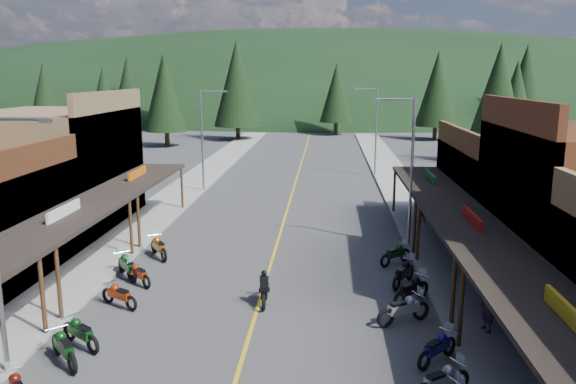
% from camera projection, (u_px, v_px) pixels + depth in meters
% --- Properties ---
extents(ground, '(220.00, 220.00, 0.00)m').
position_uv_depth(ground, '(259.00, 304.00, 22.77)').
color(ground, '#38383A').
rests_on(ground, ground).
extents(centerline, '(0.15, 90.00, 0.01)m').
position_uv_depth(centerline, '(291.00, 198.00, 42.30)').
color(centerline, gold).
rests_on(centerline, ground).
extents(sidewalk_west, '(3.40, 94.00, 0.15)m').
position_uv_depth(sidewalk_west, '(177.00, 195.00, 42.88)').
color(sidewalk_west, gray).
rests_on(sidewalk_west, ground).
extents(sidewalk_east, '(3.40, 94.00, 0.15)m').
position_uv_depth(sidewalk_east, '(407.00, 199.00, 41.69)').
color(sidewalk_east, gray).
rests_on(sidewalk_east, ground).
extents(shop_west_3, '(10.90, 10.20, 8.20)m').
position_uv_depth(shop_west_3, '(55.00, 169.00, 34.03)').
color(shop_west_3, brown).
rests_on(shop_west_3, ground).
extents(shop_east_3, '(10.90, 10.20, 6.20)m').
position_uv_depth(shop_east_3, '(519.00, 191.00, 32.35)').
color(shop_east_3, '#4C2D16').
rests_on(shop_east_3, ground).
extents(streetlight_1, '(2.16, 0.18, 8.00)m').
position_uv_depth(streetlight_1, '(204.00, 136.00, 43.82)').
color(streetlight_1, gray).
rests_on(streetlight_1, ground).
extents(streetlight_2, '(2.16, 0.18, 8.00)m').
position_uv_depth(streetlight_2, '(409.00, 166.00, 29.20)').
color(streetlight_2, gray).
rests_on(streetlight_2, ground).
extents(streetlight_3, '(2.16, 0.18, 8.00)m').
position_uv_depth(streetlight_3, '(375.00, 127.00, 50.68)').
color(streetlight_3, gray).
rests_on(streetlight_3, ground).
extents(ridge_hill, '(310.00, 140.00, 60.00)m').
position_uv_depth(ridge_hill, '(318.00, 109.00, 154.59)').
color(ridge_hill, black).
rests_on(ridge_hill, ground).
extents(pine_0, '(5.04, 5.04, 11.00)m').
position_uv_depth(pine_0, '(45.00, 93.00, 84.71)').
color(pine_0, black).
rests_on(pine_0, ground).
extents(pine_1, '(5.88, 5.88, 12.50)m').
position_uv_depth(pine_1, '(164.00, 87.00, 91.28)').
color(pine_1, black).
rests_on(pine_1, ground).
extents(pine_2, '(6.72, 6.72, 14.00)m').
position_uv_depth(pine_2, '(237.00, 83.00, 78.45)').
color(pine_2, black).
rests_on(pine_2, ground).
extents(pine_3, '(5.04, 5.04, 11.00)m').
position_uv_depth(pine_3, '(336.00, 92.00, 85.62)').
color(pine_3, black).
rests_on(pine_3, ground).
extents(pine_4, '(5.88, 5.88, 12.50)m').
position_uv_depth(pine_4, '(437.00, 88.00, 78.65)').
color(pine_4, black).
rests_on(pine_4, ground).
extents(pine_5, '(6.72, 6.72, 14.00)m').
position_uv_depth(pine_5, '(525.00, 82.00, 89.13)').
color(pine_5, black).
rests_on(pine_5, ground).
extents(pine_7, '(5.88, 5.88, 12.50)m').
position_uv_depth(pine_7, '(129.00, 86.00, 97.68)').
color(pine_7, black).
rests_on(pine_7, ground).
extents(pine_8, '(4.48, 4.48, 10.00)m').
position_uv_depth(pine_8, '(105.00, 104.00, 62.11)').
color(pine_8, black).
rests_on(pine_8, ground).
extents(pine_9, '(4.93, 4.93, 10.80)m').
position_uv_depth(pine_9, '(515.00, 99.00, 63.77)').
color(pine_9, black).
rests_on(pine_9, ground).
extents(pine_10, '(5.38, 5.38, 11.60)m').
position_uv_depth(pine_10, '(165.00, 93.00, 71.43)').
color(pine_10, black).
rests_on(pine_10, ground).
extents(pine_11, '(5.82, 5.82, 12.40)m').
position_uv_depth(pine_11, '(498.00, 94.00, 57.04)').
color(pine_11, black).
rests_on(pine_11, ground).
extents(bike_west_5, '(2.02, 2.10, 1.25)m').
position_uv_depth(bike_west_5, '(64.00, 346.00, 17.89)').
color(bike_west_5, '#0B3B12').
rests_on(bike_west_5, ground).
extents(bike_west_6, '(2.11, 1.81, 1.20)m').
position_uv_depth(bike_west_6, '(80.00, 331.00, 19.00)').
color(bike_west_6, '#0C3E12').
rests_on(bike_west_6, ground).
extents(bike_west_7, '(2.03, 1.55, 1.12)m').
position_uv_depth(bike_west_7, '(119.00, 294.00, 22.33)').
color(bike_west_7, '#9F2E0B').
rests_on(bike_west_7, ground).
extents(bike_west_8, '(1.87, 1.79, 1.11)m').
position_uv_depth(bike_west_8, '(138.00, 273.00, 24.75)').
color(bike_west_8, '#A32B0B').
rests_on(bike_west_8, ground).
extents(bike_west_9, '(1.97, 2.25, 1.29)m').
position_uv_depth(bike_west_9, '(127.00, 264.00, 25.55)').
color(bike_west_9, '#0E4815').
rests_on(bike_west_9, ground).
extents(bike_west_10, '(1.87, 2.24, 1.27)m').
position_uv_depth(bike_west_10, '(159.00, 246.00, 28.38)').
color(bike_west_10, '#9E5D0B').
rests_on(bike_west_10, ground).
extents(bike_east_5, '(2.09, 1.68, 1.17)m').
position_uv_depth(bike_east_5, '(442.00, 379.00, 16.02)').
color(bike_east_5, '#9E9EA3').
rests_on(bike_east_5, ground).
extents(bike_east_6, '(1.87, 1.90, 1.14)m').
position_uv_depth(bike_east_6, '(437.00, 346.00, 17.99)').
color(bike_east_6, navy).
rests_on(bike_east_6, ground).
extents(bike_east_7, '(2.32, 1.72, 1.28)m').
position_uv_depth(bike_east_7, '(404.00, 308.00, 20.83)').
color(bike_east_7, '#949599').
rests_on(bike_east_7, ground).
extents(bike_east_8, '(2.06, 2.11, 1.26)m').
position_uv_depth(bike_east_8, '(412.00, 288.00, 22.73)').
color(bike_east_8, black).
rests_on(bike_east_8, ground).
extents(bike_east_9, '(1.69, 2.25, 1.24)m').
position_uv_depth(bike_east_9, '(404.00, 272.00, 24.65)').
color(bike_east_9, black).
rests_on(bike_east_9, ground).
extents(bike_east_10, '(1.95, 1.86, 1.16)m').
position_uv_depth(bike_east_10, '(396.00, 253.00, 27.40)').
color(bike_east_10, '#0A361A').
rests_on(bike_east_10, ground).
extents(rider_on_bike, '(0.76, 2.00, 1.50)m').
position_uv_depth(rider_on_bike, '(265.00, 290.00, 22.67)').
color(rider_on_bike, black).
rests_on(rider_on_bike, ground).
extents(pedestrian_east_a, '(0.63, 0.79, 1.88)m').
position_uv_depth(pedestrian_east_a, '(488.00, 306.00, 19.86)').
color(pedestrian_east_a, '#2B2131').
rests_on(pedestrian_east_a, sidewalk_east).
extents(pedestrian_east_b, '(1.03, 0.92, 1.83)m').
position_uv_depth(pedestrian_east_b, '(420.00, 208.00, 34.60)').
color(pedestrian_east_b, brown).
rests_on(pedestrian_east_b, sidewalk_east).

